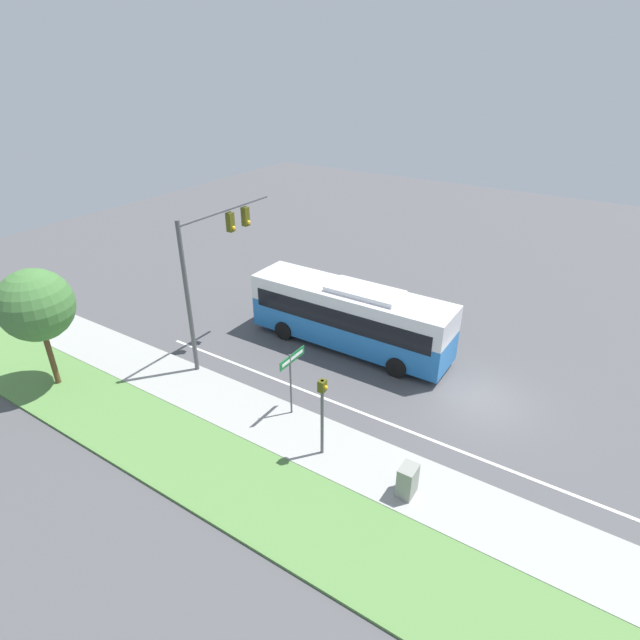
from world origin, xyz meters
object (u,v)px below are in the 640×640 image
at_px(signal_gantry, 211,258).
at_px(street_sign, 292,372).
at_px(bus, 350,314).
at_px(pedestrian_signal, 322,406).
at_px(utility_cabinet, 407,481).

distance_m(signal_gantry, street_sign, 6.71).
relative_size(signal_gantry, street_sign, 2.50).
bearing_deg(signal_gantry, bus, -49.20).
height_order(bus, pedestrian_signal, bus).
bearing_deg(pedestrian_signal, utility_cabinet, -92.04).
relative_size(bus, signal_gantry, 1.42).
bearing_deg(utility_cabinet, signal_gantry, 73.82).
relative_size(bus, street_sign, 3.55).
distance_m(bus, signal_gantry, 7.29).
relative_size(street_sign, utility_cabinet, 2.53).
xyz_separation_m(bus, street_sign, (-6.06, -0.77, 0.24)).
bearing_deg(bus, signal_gantry, 130.80).
height_order(signal_gantry, utility_cabinet, signal_gantry).
bearing_deg(signal_gantry, pedestrian_signal, -111.81).
bearing_deg(signal_gantry, street_sign, -107.75).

